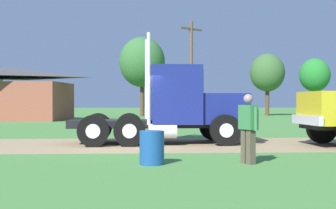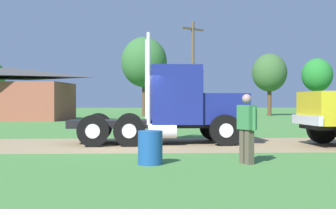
{
  "view_description": "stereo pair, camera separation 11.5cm",
  "coord_description": "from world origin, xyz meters",
  "px_view_note": "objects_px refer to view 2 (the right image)",
  "views": [
    {
      "loc": [
        0.65,
        -16.43,
        1.57
      ],
      "look_at": [
        1.55,
        0.83,
        1.46
      ],
      "focal_mm": 48.08,
      "sensor_mm": 36.0,
      "label": 1
    },
    {
      "loc": [
        0.77,
        -16.43,
        1.57
      ],
      "look_at": [
        1.55,
        0.83,
        1.46
      ],
      "focal_mm": 48.08,
      "sensor_mm": 36.0,
      "label": 2
    }
  ],
  "objects_px": {
    "visitor_walking_mid": "(247,125)",
    "utility_pole_near": "(193,68)",
    "truck_foreground_white": "(179,107)",
    "shed_building": "(8,95)",
    "steel_barrel": "(150,148)"
  },
  "relations": [
    {
      "from": "truck_foreground_white",
      "to": "utility_pole_near",
      "type": "distance_m",
      "value": 18.43
    },
    {
      "from": "visitor_walking_mid",
      "to": "steel_barrel",
      "type": "xyz_separation_m",
      "value": [
        -2.44,
        -0.0,
        -0.55
      ]
    },
    {
      "from": "utility_pole_near",
      "to": "visitor_walking_mid",
      "type": "bearing_deg",
      "value": -92.47
    },
    {
      "from": "truck_foreground_white",
      "to": "visitor_walking_mid",
      "type": "height_order",
      "value": "truck_foreground_white"
    },
    {
      "from": "truck_foreground_white",
      "to": "visitor_walking_mid",
      "type": "xyz_separation_m",
      "value": [
        1.3,
        -5.73,
        -0.4
      ]
    },
    {
      "from": "visitor_walking_mid",
      "to": "utility_pole_near",
      "type": "bearing_deg",
      "value": 87.53
    },
    {
      "from": "truck_foreground_white",
      "to": "shed_building",
      "type": "xyz_separation_m",
      "value": [
        -13.19,
        22.29,
        0.8
      ]
    },
    {
      "from": "steel_barrel",
      "to": "utility_pole_near",
      "type": "distance_m",
      "value": 24.34
    },
    {
      "from": "shed_building",
      "to": "visitor_walking_mid",
      "type": "bearing_deg",
      "value": -62.66
    },
    {
      "from": "visitor_walking_mid",
      "to": "utility_pole_near",
      "type": "xyz_separation_m",
      "value": [
        1.02,
        23.8,
        3.21
      ]
    },
    {
      "from": "shed_building",
      "to": "steel_barrel",
      "type": "bearing_deg",
      "value": -66.73
    },
    {
      "from": "shed_building",
      "to": "truck_foreground_white",
      "type": "bearing_deg",
      "value": -59.4
    },
    {
      "from": "truck_foreground_white",
      "to": "visitor_walking_mid",
      "type": "relative_size",
      "value": 3.87
    },
    {
      "from": "truck_foreground_white",
      "to": "shed_building",
      "type": "height_order",
      "value": "shed_building"
    },
    {
      "from": "visitor_walking_mid",
      "to": "utility_pole_near",
      "type": "height_order",
      "value": "utility_pole_near"
    }
  ]
}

